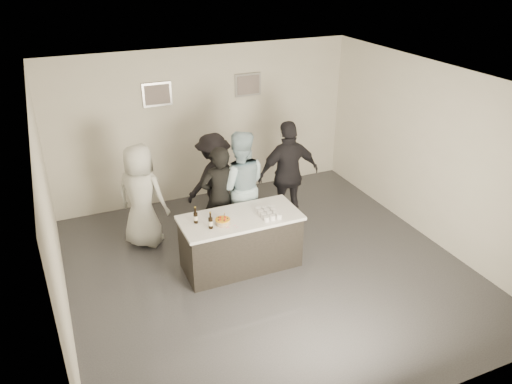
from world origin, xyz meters
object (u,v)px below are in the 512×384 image
(beer_bottle_a, at_px, (196,215))
(beer_bottle_b, at_px, (210,220))
(person_guest_left, at_px, (142,196))
(person_guest_right, at_px, (288,174))
(person_main_blue, at_px, (240,186))
(person_guest_back, at_px, (214,179))
(person_main_black, at_px, (219,197))
(bar_counter, at_px, (241,242))
(cake, at_px, (223,222))

(beer_bottle_a, bearing_deg, beer_bottle_b, -57.18)
(person_guest_left, relative_size, person_guest_right, 0.92)
(person_main_blue, relative_size, person_guest_right, 1.00)
(person_guest_right, relative_size, person_guest_back, 1.15)
(person_main_black, bearing_deg, person_guest_left, -25.26)
(beer_bottle_a, height_order, person_main_black, person_main_black)
(beer_bottle_a, height_order, person_guest_right, person_guest_right)
(bar_counter, relative_size, person_guest_right, 0.95)
(beer_bottle_a, bearing_deg, person_guest_back, 61.87)
(beer_bottle_a, relative_size, person_main_blue, 0.13)
(bar_counter, relative_size, beer_bottle_a, 7.15)
(beer_bottle_a, distance_m, person_main_black, 0.92)
(beer_bottle_b, bearing_deg, person_guest_right, 31.34)
(bar_counter, bearing_deg, person_guest_back, 85.69)
(person_main_black, bearing_deg, person_guest_right, -171.96)
(person_guest_back, bearing_deg, beer_bottle_b, 49.59)
(cake, bearing_deg, person_guest_right, 33.29)
(bar_counter, distance_m, cake, 0.60)
(bar_counter, relative_size, person_main_black, 1.04)
(cake, height_order, person_main_black, person_main_black)
(person_guest_right, bearing_deg, person_guest_back, -24.51)
(beer_bottle_b, xyz_separation_m, person_main_black, (0.46, 0.91, -0.14))
(person_main_blue, bearing_deg, person_main_black, 30.02)
(person_guest_left, xyz_separation_m, person_guest_right, (2.56, -0.32, 0.08))
(beer_bottle_b, height_order, person_main_black, person_main_black)
(beer_bottle_b, xyz_separation_m, person_guest_back, (0.65, 1.74, -0.18))
(cake, xyz_separation_m, person_main_black, (0.26, 0.86, -0.04))
(beer_bottle_b, relative_size, person_main_blue, 0.13)
(beer_bottle_a, distance_m, person_guest_back, 1.71)
(beer_bottle_b, bearing_deg, person_guest_left, 116.48)
(cake, height_order, person_guest_back, person_guest_back)
(cake, height_order, beer_bottle_a, beer_bottle_a)
(cake, relative_size, beer_bottle_a, 0.87)
(cake, bearing_deg, bar_counter, 18.31)
(beer_bottle_b, bearing_deg, beer_bottle_a, 122.82)
(person_main_blue, bearing_deg, person_guest_right, -156.54)
(cake, xyz_separation_m, beer_bottle_a, (-0.36, 0.19, 0.09))
(person_main_blue, bearing_deg, beer_bottle_a, 53.60)
(bar_counter, distance_m, beer_bottle_b, 0.80)
(beer_bottle_b, distance_m, person_main_black, 1.03)
(person_main_black, xyz_separation_m, person_main_blue, (0.40, 0.10, 0.09))
(beer_bottle_b, height_order, person_guest_left, person_guest_left)
(person_guest_right, bearing_deg, beer_bottle_a, 26.46)
(person_guest_right, xyz_separation_m, person_guest_back, (-1.20, 0.61, -0.13))
(bar_counter, xyz_separation_m, person_guest_right, (1.32, 0.97, 0.53))
(person_main_black, bearing_deg, beer_bottle_b, 62.41)
(beer_bottle_a, bearing_deg, person_main_black, 47.58)
(beer_bottle_b, relative_size, person_guest_left, 0.14)
(beer_bottle_b, bearing_deg, person_main_black, 63.19)
(person_main_black, xyz_separation_m, person_guest_right, (1.39, 0.22, 0.09))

